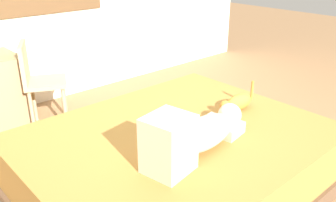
% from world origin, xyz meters
% --- Properties ---
extents(ground_plane, '(16.00, 16.00, 0.00)m').
position_xyz_m(ground_plane, '(0.00, 0.00, 0.00)').
color(ground_plane, olive).
extents(bed, '(2.11, 1.71, 0.48)m').
position_xyz_m(bed, '(-0.13, -0.05, 0.24)').
color(bed, brown).
rests_on(bed, ground).
extents(person_lying, '(0.94, 0.41, 0.34)m').
position_xyz_m(person_lying, '(-0.19, -0.30, 0.59)').
color(person_lying, '#CCB299').
rests_on(person_lying, bed).
extents(cat, '(0.36, 0.13, 0.21)m').
position_xyz_m(cat, '(0.49, -0.09, 0.55)').
color(cat, '#C67A2D').
rests_on(cat, bed).
extents(chair_by_desk, '(0.51, 0.51, 0.86)m').
position_xyz_m(chair_by_desk, '(-0.40, 1.62, 0.51)').
color(chair_by_desk, tan).
rests_on(chair_by_desk, ground).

